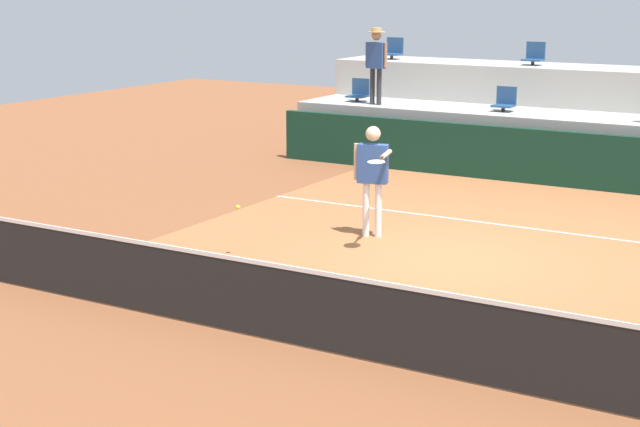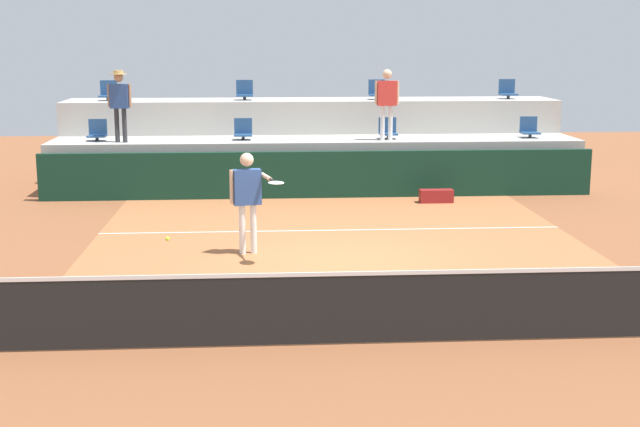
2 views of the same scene
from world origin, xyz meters
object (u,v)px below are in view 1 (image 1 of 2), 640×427
spectator_with_hat (376,58)px  stadium_chair_upper_left (534,56)px  stadium_chair_lower_left (505,101)px  stadium_chair_lower_far_left (359,92)px  tennis_player (373,170)px  stadium_chair_upper_far_left (393,50)px  tennis_ball (238,207)px

spectator_with_hat → stadium_chair_upper_left: bearing=36.8°
stadium_chair_lower_left → stadium_chair_upper_left: size_ratio=1.00×
stadium_chair_lower_far_left → tennis_player: size_ratio=0.29×
stadium_chair_upper_far_left → spectator_with_hat: (0.64, -2.18, -0.02)m
tennis_player → tennis_ball: 2.34m
stadium_chair_upper_left → tennis_ball: (-0.98, -10.39, -1.56)m
tennis_ball → stadium_chair_lower_left: bearing=83.6°
stadium_chair_lower_left → stadium_chair_upper_far_left: stadium_chair_upper_far_left is taller
stadium_chair_lower_left → stadium_chair_lower_far_left: bearing=180.0°
stadium_chair_lower_far_left → tennis_player: bearing=-60.4°
stadium_chair_upper_left → stadium_chair_upper_far_left: bearing=180.0°
tennis_player → stadium_chair_lower_left: bearing=91.9°
stadium_chair_upper_far_left → tennis_player: 9.28m
stadium_chair_lower_far_left → spectator_with_hat: bearing=-31.3°
stadium_chair_lower_left → tennis_ball: 8.68m
stadium_chair_lower_far_left → stadium_chair_upper_left: bearing=26.9°
tennis_player → tennis_ball: bearing=-120.5°
tennis_ball → spectator_with_hat: bearing=103.3°
stadium_chair_lower_left → spectator_with_hat: spectator_with_hat is taller
tennis_ball → stadium_chair_lower_far_left: bearing=106.6°
stadium_chair_lower_left → spectator_with_hat: bearing=-172.5°
stadium_chair_lower_far_left → stadium_chair_lower_left: size_ratio=1.00×
stadium_chair_upper_left → tennis_ball: size_ratio=7.65×
stadium_chair_upper_left → tennis_player: (0.20, -8.40, -1.23)m
stadium_chair_lower_left → stadium_chair_upper_far_left: (-3.53, 1.80, 0.85)m
tennis_player → tennis_ball: tennis_player is taller
stadium_chair_lower_far_left → stadium_chair_upper_far_left: (-0.01, 1.80, 0.85)m
stadium_chair_upper_far_left → stadium_chair_lower_left: bearing=-27.0°
stadium_chair_upper_left → tennis_player: 8.49m
stadium_chair_upper_far_left → tennis_ball: size_ratio=7.65×
stadium_chair_upper_far_left → stadium_chair_lower_far_left: bearing=-89.8°
stadium_chair_lower_far_left → tennis_player: stadium_chair_lower_far_left is taller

